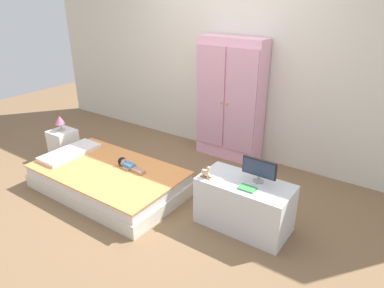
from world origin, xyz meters
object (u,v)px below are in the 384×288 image
table_lamp (60,121)px  book_green (247,188)px  nightstand (64,145)px  wardrobe (230,100)px  bed (109,179)px  rocking_horse_toy (206,172)px  doll (127,164)px  tv_monitor (259,169)px  tv_stand (244,204)px

table_lamp → book_green: size_ratio=1.35×
nightstand → table_lamp: table_lamp is taller
book_green → wardrobe: bearing=124.7°
bed → rocking_horse_toy: size_ratio=13.33×
wardrobe → book_green: wardrobe is taller
rocking_horse_toy → doll: bearing=179.9°
table_lamp → tv_monitor: 2.74m
doll → book_green: bearing=1.4°
book_green → table_lamp: bearing=179.1°
wardrobe → bed: bearing=-113.0°
tv_monitor → doll: bearing=-172.0°
wardrobe → table_lamp: bearing=-142.8°
doll → table_lamp: 1.27m
table_lamp → wardrobe: (1.76, 1.33, 0.25)m
doll → book_green: (1.46, 0.04, 0.18)m
table_lamp → wardrobe: wardrobe is taller
tv_monitor → bed: bearing=-167.7°
table_lamp → book_green: table_lamp is taller
table_lamp → rocking_horse_toy: size_ratio=1.58×
nightstand → wardrobe: size_ratio=0.26×
rocking_horse_toy → table_lamp: bearing=178.0°
nightstand → wardrobe: 2.28m
tv_stand → rocking_horse_toy: 0.48m
doll → table_lamp: bearing=176.4°
bed → rocking_horse_toy: (1.21, 0.14, 0.41)m
bed → wardrobe: size_ratio=1.07×
nightstand → tv_stand: size_ratio=0.47×
nightstand → rocking_horse_toy: bearing=-2.0°
table_lamp → bed: bearing=-11.7°
nightstand → table_lamp: bearing=90.0°
nightstand → tv_monitor: tv_monitor is taller
book_green → tv_stand: bearing=123.3°
doll → book_green: 1.47m
table_lamp → book_green: (2.71, -0.04, -0.05)m
wardrobe → tv_monitor: bearing=-50.9°
wardrobe → rocking_horse_toy: size_ratio=12.46×
bed → wardrobe: (0.66, 1.56, 0.66)m
doll → bed: bearing=-136.4°
doll → wardrobe: size_ratio=0.25×
nightstand → tv_monitor: size_ratio=1.24×
bed → tv_stand: (1.55, 0.28, 0.11)m
tv_stand → book_green: size_ratio=5.80×
nightstand → rocking_horse_toy: size_ratio=3.19×
doll → tv_monitor: (1.48, 0.21, 0.30)m
doll → tv_stand: (1.39, 0.13, -0.07)m
doll → wardrobe: (0.51, 1.41, 0.48)m
bed → doll: doll is taller
tv_stand → rocking_horse_toy: bearing=-158.2°
tv_monitor → wardrobe: bearing=129.1°
bed → tv_monitor: (1.64, 0.36, 0.48)m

